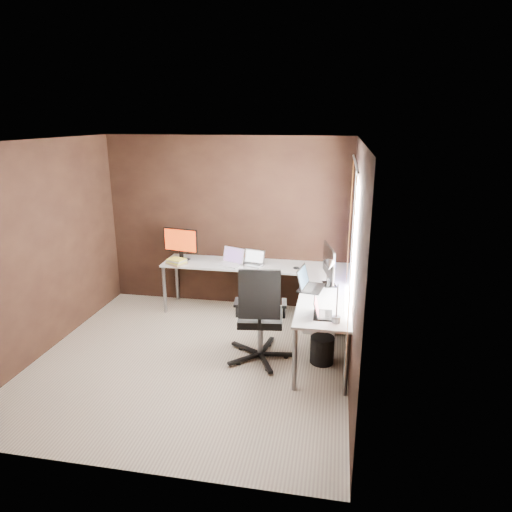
{
  "coord_description": "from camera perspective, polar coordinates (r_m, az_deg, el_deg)",
  "views": [
    {
      "loc": [
        1.6,
        -4.58,
        2.71
      ],
      "look_at": [
        0.59,
        0.95,
        1.02
      ],
      "focal_mm": 32.0,
      "sensor_mm": 36.0,
      "label": 1
    }
  ],
  "objects": [
    {
      "name": "laptop_silver",
      "position": [
        6.46,
        -0.38,
        -0.71
      ],
      "size": [
        0.35,
        0.29,
        0.21
      ],
      "rotation": [
        0.0,
        0.0,
        -0.25
      ],
      "color": "silver",
      "rests_on": "desk"
    },
    {
      "name": "drawer_pedestal",
      "position": [
        6.22,
        8.04,
        -6.26
      ],
      "size": [
        0.42,
        0.5,
        0.6
      ],
      "primitive_type": "cube",
      "color": "silver",
      "rests_on": "ground"
    },
    {
      "name": "book_stack",
      "position": [
        6.58,
        -9.9,
        -0.69
      ],
      "size": [
        0.32,
        0.3,
        0.08
      ],
      "rotation": [
        0.0,
        0.0,
        -0.42
      ],
      "color": "#9E8355",
      "rests_on": "desk"
    },
    {
      "name": "laptop_white",
      "position": [
        6.49,
        -3.11,
        -0.61
      ],
      "size": [
        0.41,
        0.36,
        0.23
      ],
      "rotation": [
        0.0,
        0.0,
        -0.38
      ],
      "color": "silver",
      "rests_on": "desk"
    },
    {
      "name": "mouse_corner",
      "position": [
        6.3,
        5.06,
        -1.5
      ],
      "size": [
        0.11,
        0.08,
        0.04
      ],
      "primitive_type": "ellipsoid",
      "rotation": [
        0.0,
        0.0,
        -0.28
      ],
      "color": "black",
      "rests_on": "desk"
    },
    {
      "name": "monitor_right",
      "position": [
        5.67,
        9.1,
        -0.92
      ],
      "size": [
        0.2,
        0.6,
        0.5
      ],
      "rotation": [
        0.0,
        0.0,
        1.79
      ],
      "color": "black",
      "rests_on": "desk"
    },
    {
      "name": "laptop_black_small",
      "position": [
        4.86,
        8.05,
        -6.94
      ],
      "size": [
        0.2,
        0.28,
        0.19
      ],
      "rotation": [
        0.0,
        0.0,
        1.6
      ],
      "color": "black",
      "rests_on": "desk"
    },
    {
      "name": "wastebasket",
      "position": [
        5.43,
        8.26,
        -11.52
      ],
      "size": [
        0.28,
        0.28,
        0.32
      ],
      "primitive_type": "cylinder",
      "rotation": [
        0.0,
        0.0,
        0.03
      ],
      "color": "black",
      "rests_on": "ground"
    },
    {
      "name": "desk_lamp",
      "position": [
        4.66,
        9.41,
        -3.33
      ],
      "size": [
        0.2,
        0.23,
        0.64
      ],
      "rotation": [
        0.0,
        0.0,
        -0.15
      ],
      "color": "slate",
      "rests_on": "desk"
    },
    {
      "name": "monitor_left",
      "position": [
        6.72,
        -9.41,
        1.69
      ],
      "size": [
        0.53,
        0.19,
        0.47
      ],
      "rotation": [
        0.0,
        0.0,
        -0.19
      ],
      "color": "black",
      "rests_on": "desk"
    },
    {
      "name": "desk",
      "position": [
        6.02,
        2.56,
        -3.02
      ],
      "size": [
        2.65,
        2.25,
        0.73
      ],
      "color": "silver",
      "rests_on": "ground"
    },
    {
      "name": "room",
      "position": [
        5.02,
        -4.57,
        0.08
      ],
      "size": [
        3.6,
        3.6,
        2.5
      ],
      "color": "#C1B396",
      "rests_on": "ground"
    },
    {
      "name": "office_chair",
      "position": [
        5.35,
        0.53,
        -9.56
      ],
      "size": [
        0.65,
        0.66,
        1.17
      ],
      "rotation": [
        0.0,
        0.0,
        0.13
      ],
      "color": "black",
      "rests_on": "ground"
    },
    {
      "name": "laptop_black_big",
      "position": [
        5.6,
        6.53,
        -3.48
      ],
      "size": [
        0.34,
        0.44,
        0.26
      ],
      "rotation": [
        0.0,
        0.0,
        1.4
      ],
      "color": "black",
      "rests_on": "desk"
    },
    {
      "name": "mouse_left",
      "position": [
        6.59,
        -9.52,
        -0.83
      ],
      "size": [
        0.11,
        0.09,
        0.04
      ],
      "primitive_type": "ellipsoid",
      "rotation": [
        0.0,
        0.0,
        0.36
      ],
      "color": "black",
      "rests_on": "desk"
    }
  ]
}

